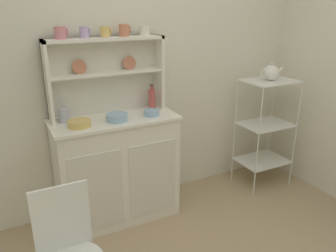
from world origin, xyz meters
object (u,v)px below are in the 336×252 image
object	(u,v)px
hutch_cabinet	(117,168)
cup_rose_0	(60,33)
wire_chair	(67,247)
bowl_mixing_large	(79,123)
utensil_jar	(64,115)
porcelain_teapot	(271,73)
jam_bottle	(152,99)
bakers_rack	(266,122)
hutch_shelf_unit	(105,69)

from	to	relation	value
hutch_cabinet	cup_rose_0	distance (m)	1.14
wire_chair	cup_rose_0	distance (m)	1.46
wire_chair	bowl_mixing_large	size ratio (longest dim) A/B	5.09
cup_rose_0	bowl_mixing_large	distance (m)	0.66
wire_chair	utensil_jar	distance (m)	1.08
cup_rose_0	bowl_mixing_large	size ratio (longest dim) A/B	0.58
porcelain_teapot	hutch_cabinet	bearing A→B (deg)	176.27
bowl_mixing_large	jam_bottle	size ratio (longest dim) A/B	0.78
jam_bottle	porcelain_teapot	size ratio (longest dim) A/B	0.91
wire_chair	bowl_mixing_large	bearing A→B (deg)	48.26
hutch_cabinet	jam_bottle	world-z (taller)	jam_bottle
wire_chair	cup_rose_0	size ratio (longest dim) A/B	8.82
bowl_mixing_large	jam_bottle	bearing A→B (deg)	13.66
jam_bottle	hutch_cabinet	bearing A→B (deg)	-166.77
wire_chair	bakers_rack	bearing A→B (deg)	-1.38
cup_rose_0	utensil_jar	world-z (taller)	cup_rose_0
hutch_shelf_unit	bakers_rack	bearing A→B (deg)	-9.81
hutch_cabinet	porcelain_teapot	distance (m)	1.65
hutch_cabinet	wire_chair	size ratio (longest dim) A/B	1.17
wire_chair	hutch_shelf_unit	bearing A→B (deg)	38.94
bakers_rack	jam_bottle	bearing A→B (deg)	170.79
hutch_cabinet	bakers_rack	world-z (taller)	bakers_rack
wire_chair	cup_rose_0	world-z (taller)	cup_rose_0
porcelain_teapot	bowl_mixing_large	bearing A→B (deg)	179.21
bowl_mixing_large	jam_bottle	xyz separation A→B (m)	(0.66, 0.16, 0.07)
bakers_rack	wire_chair	xyz separation A→B (m)	(-2.08, -0.78, -0.15)
bowl_mixing_large	utensil_jar	xyz separation A→B (m)	(-0.08, 0.15, 0.03)
bowl_mixing_large	utensil_jar	distance (m)	0.17
hutch_cabinet	wire_chair	bearing A→B (deg)	-123.37
porcelain_teapot	hutch_shelf_unit	bearing A→B (deg)	170.18
wire_chair	cup_rose_0	bearing A→B (deg)	53.71
bakers_rack	porcelain_teapot	xyz separation A→B (m)	(-0.00, 0.00, 0.48)
wire_chair	utensil_jar	size ratio (longest dim) A/B	3.40
cup_rose_0	jam_bottle	size ratio (longest dim) A/B	0.45
wire_chair	jam_bottle	size ratio (longest dim) A/B	3.99
bakers_rack	hutch_shelf_unit	bearing A→B (deg)	170.19
hutch_shelf_unit	wire_chair	world-z (taller)	hutch_shelf_unit
hutch_shelf_unit	jam_bottle	world-z (taller)	hutch_shelf_unit
hutch_cabinet	hutch_shelf_unit	world-z (taller)	hutch_shelf_unit
wire_chair	jam_bottle	world-z (taller)	jam_bottle
bakers_rack	porcelain_teapot	world-z (taller)	porcelain_teapot
wire_chair	jam_bottle	xyz separation A→B (m)	(0.95, 0.97, 0.47)
bakers_rack	wire_chair	distance (m)	2.23
jam_bottle	utensil_jar	size ratio (longest dim) A/B	0.85
wire_chair	bowl_mixing_large	distance (m)	0.95
bowl_mixing_large	porcelain_teapot	bearing A→B (deg)	-0.79
hutch_shelf_unit	jam_bottle	xyz separation A→B (m)	(0.37, -0.08, -0.27)
utensil_jar	jam_bottle	bearing A→B (deg)	0.63
jam_bottle	porcelain_teapot	bearing A→B (deg)	-9.22
hutch_shelf_unit	wire_chair	size ratio (longest dim) A/B	1.09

